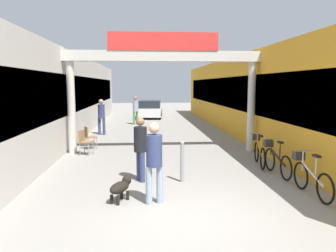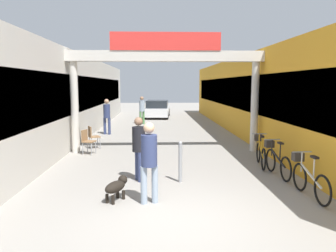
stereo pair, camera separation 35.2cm
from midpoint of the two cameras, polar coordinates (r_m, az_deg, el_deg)
ground_plane at (r=6.47m, az=2.84°, el=-15.70°), size 80.00×80.00×0.00m
storefront_left at (r=17.55m, az=-17.23°, el=4.98°), size 3.00×26.00×3.87m
storefront_right at (r=17.85m, az=16.33°, el=5.05°), size 3.00×26.00×3.87m
arcade_sign_gateway at (r=12.14m, az=0.41°, el=10.07°), size 7.40×0.47×4.38m
pedestrian_with_dog at (r=6.91m, az=-1.83°, el=-5.49°), size 0.42×0.42×1.74m
pedestrian_companion at (r=8.56m, az=-3.94°, el=-3.26°), size 0.44×0.44×1.69m
pedestrian_carrying_crate at (r=16.85m, az=-10.03°, el=2.06°), size 0.40×0.40×1.80m
pedestrian_elderly_walking at (r=20.96m, az=-4.08°, el=3.10°), size 0.48×0.48×1.78m
dog_on_leash at (r=7.31m, az=-7.54°, el=-10.38°), size 0.56×0.71×0.51m
bicycle_silver_nearest at (r=8.19m, az=24.37°, el=-8.17°), size 0.46×1.69×0.98m
bicycle_black_second at (r=9.69m, az=19.34°, el=-5.61°), size 0.46×1.69×0.98m
bicycle_orange_third at (r=10.69m, az=16.71°, el=-4.33°), size 0.46×1.68×0.98m
bollard_post_metal at (r=8.52m, az=3.35°, el=-6.19°), size 0.10×0.10×1.07m
cafe_chair_wood_nearer at (r=12.21m, az=-13.12°, el=-2.30°), size 0.50×0.50×0.89m
cafe_chair_wood_farther at (r=13.23m, az=-12.28°, el=-1.56°), size 0.53×0.53×0.89m
parked_car_white at (r=25.28m, az=-1.45°, el=2.95°), size 2.04×4.12×1.33m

